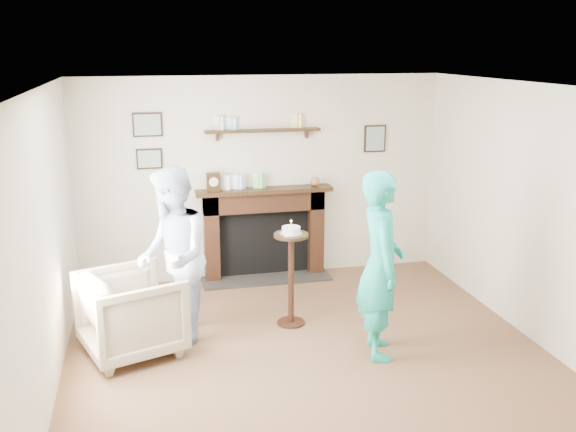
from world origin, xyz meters
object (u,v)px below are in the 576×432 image
at_px(armchair, 134,352).
at_px(pedestal_table, 291,261).
at_px(woman, 377,352).
at_px(man, 176,341).

bearing_deg(armchair, pedestal_table, -99.01).
bearing_deg(pedestal_table, woman, -51.73).
distance_m(woman, pedestal_table, 1.26).
relative_size(armchair, pedestal_table, 0.77).
height_order(armchair, woman, woman).
height_order(man, pedestal_table, pedestal_table).
bearing_deg(pedestal_table, armchair, -169.78).
bearing_deg(woman, armchair, 87.13).
bearing_deg(pedestal_table, man, -173.23).
xyz_separation_m(armchair, woman, (2.26, -0.54, 0.00)).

